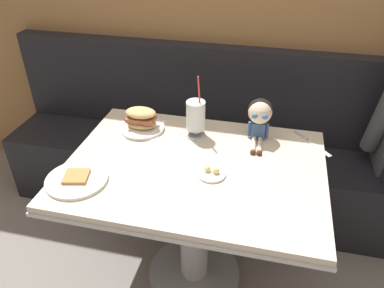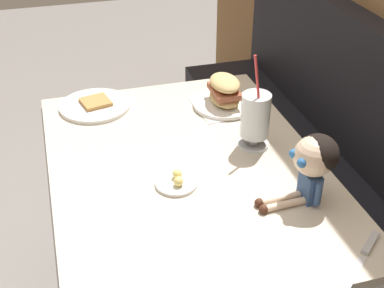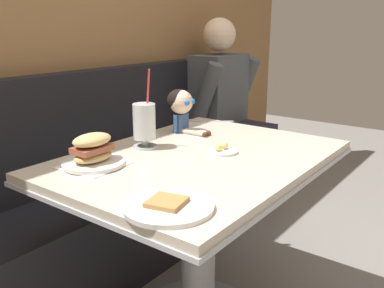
{
  "view_description": "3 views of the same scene",
  "coord_description": "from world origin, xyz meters",
  "px_view_note": "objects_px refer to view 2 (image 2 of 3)",
  "views": [
    {
      "loc": [
        0.28,
        -1.08,
        1.69
      ],
      "look_at": [
        -0.02,
        0.2,
        0.83
      ],
      "focal_mm": 34.98,
      "sensor_mm": 36.0,
      "label": 1
    },
    {
      "loc": [
        1.25,
        -0.16,
        1.65
      ],
      "look_at": [
        0.06,
        0.18,
        0.85
      ],
      "focal_mm": 49.42,
      "sensor_mm": 36.0,
      "label": 2
    },
    {
      "loc": [
        -1.24,
        -0.72,
        1.22
      ],
      "look_at": [
        0.04,
        0.24,
        0.77
      ],
      "focal_mm": 39.39,
      "sensor_mm": 36.0,
      "label": 3
    }
  ],
  "objects_px": {
    "toast_plate": "(95,105)",
    "butter_saucer": "(177,182)",
    "butter_knife": "(366,251)",
    "seated_doll": "(314,160)",
    "sandwich_plate": "(224,95)",
    "milkshake_glass": "(255,118)"
  },
  "relations": [
    {
      "from": "sandwich_plate",
      "to": "milkshake_glass",
      "type": "bearing_deg",
      "value": 1.12
    },
    {
      "from": "toast_plate",
      "to": "seated_doll",
      "type": "xyz_separation_m",
      "value": [
        0.68,
        0.49,
        0.12
      ]
    },
    {
      "from": "milkshake_glass",
      "to": "sandwich_plate",
      "type": "xyz_separation_m",
      "value": [
        -0.27,
        -0.01,
        -0.06
      ]
    },
    {
      "from": "butter_saucer",
      "to": "butter_knife",
      "type": "bearing_deg",
      "value": 43.53
    },
    {
      "from": "sandwich_plate",
      "to": "butter_saucer",
      "type": "height_order",
      "value": "sandwich_plate"
    },
    {
      "from": "milkshake_glass",
      "to": "butter_knife",
      "type": "distance_m",
      "value": 0.53
    },
    {
      "from": "milkshake_glass",
      "to": "toast_plate",
      "type": "bearing_deg",
      "value": -130.98
    },
    {
      "from": "butter_knife",
      "to": "butter_saucer",
      "type": "bearing_deg",
      "value": -136.47
    },
    {
      "from": "seated_doll",
      "to": "sandwich_plate",
      "type": "bearing_deg",
      "value": -174.9
    },
    {
      "from": "milkshake_glass",
      "to": "seated_doll",
      "type": "bearing_deg",
      "value": 8.75
    },
    {
      "from": "toast_plate",
      "to": "butter_saucer",
      "type": "xyz_separation_m",
      "value": [
        0.52,
        0.16,
        0.0
      ]
    },
    {
      "from": "butter_saucer",
      "to": "butter_knife",
      "type": "xyz_separation_m",
      "value": [
        0.39,
        0.37,
        -0.0
      ]
    },
    {
      "from": "milkshake_glass",
      "to": "butter_saucer",
      "type": "height_order",
      "value": "milkshake_glass"
    },
    {
      "from": "butter_knife",
      "to": "seated_doll",
      "type": "height_order",
      "value": "seated_doll"
    },
    {
      "from": "toast_plate",
      "to": "butter_saucer",
      "type": "height_order",
      "value": "butter_saucer"
    },
    {
      "from": "butter_knife",
      "to": "toast_plate",
      "type": "bearing_deg",
      "value": -149.63
    },
    {
      "from": "toast_plate",
      "to": "seated_doll",
      "type": "distance_m",
      "value": 0.85
    },
    {
      "from": "milkshake_glass",
      "to": "seated_doll",
      "type": "relative_size",
      "value": 1.43
    },
    {
      "from": "sandwich_plate",
      "to": "butter_knife",
      "type": "xyz_separation_m",
      "value": [
        0.79,
        0.09,
        -0.04
      ]
    },
    {
      "from": "butter_knife",
      "to": "seated_doll",
      "type": "bearing_deg",
      "value": -170.28
    },
    {
      "from": "sandwich_plate",
      "to": "seated_doll",
      "type": "xyz_separation_m",
      "value": [
        0.56,
        0.05,
        0.08
      ]
    },
    {
      "from": "milkshake_glass",
      "to": "seated_doll",
      "type": "height_order",
      "value": "milkshake_glass"
    }
  ]
}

